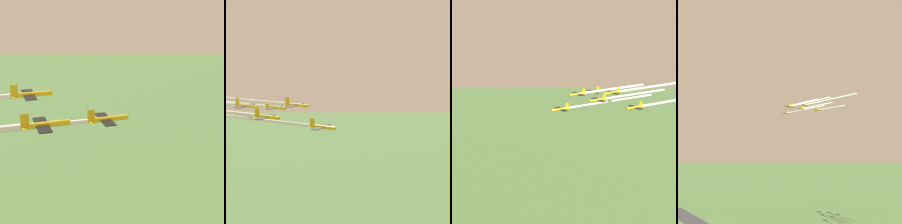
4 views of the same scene
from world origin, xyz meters
The scene contains 7 objects.
jet_0 centered at (9.49, 29.97, 165.16)m, with size 9.15×9.42×3.17m.
jet_1 centered at (5.90, 12.55, 169.71)m, with size 9.15×9.42×3.17m.
jet_2 centered at (22.97, 18.37, 168.82)m, with size 9.15×9.42×3.17m.
jet_3 centered at (2.31, -4.87, 165.99)m, with size 9.15×9.42×3.17m.
jet_4 centered at (19.38, 0.95, 169.59)m, with size 9.15×9.42×3.17m.
smoke_trail_0 centered at (19.34, 1.07, 165.12)m, with size 17.90×49.92×1.06m.
smoke_trail_1 centered at (13.37, -9.38, 169.67)m, with size 13.23×36.02×1.15m.
Camera 2 is at (103.04, 131.83, 197.91)m, focal length 70.00 mm.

